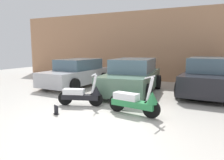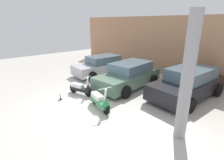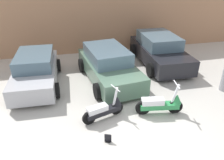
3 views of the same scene
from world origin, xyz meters
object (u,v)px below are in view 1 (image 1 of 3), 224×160
(scooter_front_right, at_px, (136,101))
(car_rear_right, at_px, (210,77))
(car_rear_left, at_px, (77,73))
(scooter_front_left, at_px, (82,95))
(car_rear_center, at_px, (133,77))
(placard_near_left_scooter, at_px, (56,110))

(scooter_front_right, distance_m, car_rear_right, 4.50)
(scooter_front_right, xyz_separation_m, car_rear_right, (1.74, 4.14, 0.31))
(scooter_front_right, bearing_deg, car_rear_left, 152.27)
(scooter_front_left, xyz_separation_m, scooter_front_right, (1.91, -0.19, 0.03))
(car_rear_left, distance_m, car_rear_right, 6.06)
(car_rear_center, height_order, car_rear_right, car_rear_right)
(car_rear_left, relative_size, placard_near_left_scooter, 15.34)
(car_rear_right, bearing_deg, car_rear_center, -65.58)
(scooter_front_right, distance_m, placard_near_left_scooter, 2.28)
(scooter_front_left, distance_m, car_rear_right, 5.39)
(car_rear_center, bearing_deg, placard_near_left_scooter, -19.51)
(car_rear_left, height_order, car_rear_right, car_rear_right)
(scooter_front_left, relative_size, scooter_front_right, 0.90)
(car_rear_left, bearing_deg, placard_near_left_scooter, 30.13)
(car_rear_right, distance_m, placard_near_left_scooter, 6.36)
(placard_near_left_scooter, bearing_deg, car_rear_left, 117.73)
(car_rear_center, bearing_deg, car_rear_left, -102.44)
(scooter_front_left, height_order, placard_near_left_scooter, scooter_front_left)
(car_rear_left, distance_m, car_rear_center, 3.07)
(scooter_front_right, distance_m, car_rear_center, 3.16)
(scooter_front_left, xyz_separation_m, car_rear_center, (0.72, 2.73, 0.31))
(car_rear_right, bearing_deg, scooter_front_right, -21.04)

